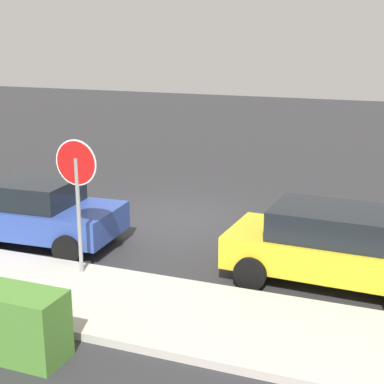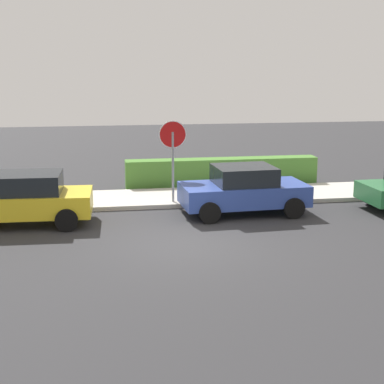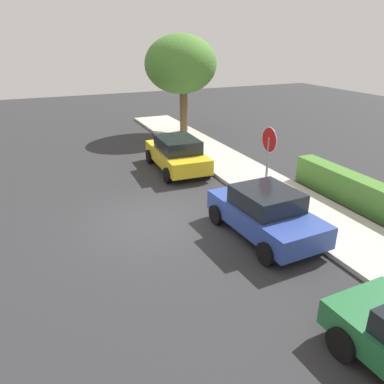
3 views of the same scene
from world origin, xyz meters
The scene contains 5 objects.
ground_plane centered at (0.00, 0.00, 0.00)m, with size 60.00×60.00×0.00m, color #2D2D30.
sidewalk_curb centered at (0.00, 5.01, 0.07)m, with size 32.00×2.56×0.14m, color beige.
stop_sign centered at (0.16, 4.14, 1.95)m, with size 0.89×0.08×2.79m.
parked_car_blue centered at (2.18, 2.77, 0.75)m, with size 3.94×2.21×1.49m.
parked_car_yellow centered at (-4.49, 2.56, 0.77)m, with size 4.20×2.13×1.51m.
Camera 1 is at (-5.84, 13.39, 4.73)m, focal length 55.00 mm.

